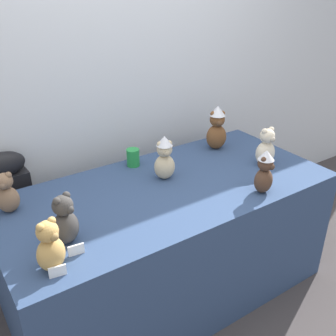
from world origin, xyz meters
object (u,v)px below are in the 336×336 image
Objects in this scene: teddy_bear_charcoal at (65,221)px; teddy_bear_cream at (266,148)px; display_table at (168,241)px; teddy_bear_mocha at (7,194)px; teddy_bear_honey at (50,247)px; instrument_case at (13,223)px; teddy_bear_cocoa at (264,172)px; party_cup_green at (133,157)px; teddy_bear_sand at (165,158)px; teddy_bear_chestnut at (217,128)px.

teddy_bear_charcoal is 1.32m from teddy_bear_cream.
display_table is 0.97m from teddy_bear_mocha.
teddy_bear_cream reaches higher than teddy_bear_honey.
instrument_case is 3.89× the size of teddy_bear_charcoal.
teddy_bear_cocoa is 1.17m from teddy_bear_honey.
teddy_bear_mocha is at bearing -171.89° from party_cup_green.
display_table is at bearing -94.03° from teddy_bear_sand.
teddy_bear_mocha is 0.86m from teddy_bear_sand.
instrument_case is at bearing -171.41° from teddy_bear_chestnut.
teddy_bear_cream is at bearing -13.17° from teddy_bear_honey.
teddy_bear_sand is 0.27m from party_cup_green.
display_table is 6.24× the size of teddy_bear_chestnut.
teddy_bear_sand is at bearing 5.05° from teddy_bear_honey.
teddy_bear_chestnut reaches higher than teddy_bear_cream.
teddy_bear_mocha is (-0.15, 0.40, -0.01)m from teddy_bear_charcoal.
teddy_bear_charcoal is 2.23× the size of party_cup_green.
display_table is at bearing 172.60° from teddy_bear_cream.
teddy_bear_mocha is at bearing 73.07° from teddy_bear_honey.
instrument_case is at bearing 162.72° from party_cup_green.
teddy_bear_sand is (0.80, -0.48, 0.42)m from instrument_case.
teddy_bear_chestnut is at bearing -6.70° from teddy_bear_charcoal.
teddy_bear_cream is (0.66, -0.10, 0.50)m from display_table.
teddy_bear_cream is (0.09, -0.36, -0.03)m from teddy_bear_chestnut.
teddy_bear_charcoal is at bearing -176.12° from teddy_bear_cream.
teddy_bear_charcoal is 0.91× the size of teddy_bear_sand.
teddy_bear_cream is 0.83m from party_cup_green.
teddy_bear_charcoal is 1.30m from teddy_bear_chestnut.
teddy_bear_sand is (-0.53, -0.17, -0.02)m from teddy_bear_chestnut.
teddy_bear_honey is at bearing -92.15° from instrument_case.
teddy_bear_charcoal is (-0.65, -0.16, 0.50)m from display_table.
teddy_bear_mocha is 0.79m from party_cup_green.
teddy_bear_mocha is 0.89× the size of teddy_bear_cream.
teddy_bear_cocoa is 0.35m from teddy_bear_cream.
teddy_bear_honey reaches higher than party_cup_green.
teddy_bear_chestnut is (1.23, 0.43, 0.03)m from teddy_bear_charcoal.
party_cup_green is (0.62, 0.51, -0.06)m from teddy_bear_charcoal.
instrument_case is 3.55× the size of teddy_bear_sand.
teddy_bear_chestnut is 1.22× the size of teddy_bear_cream.
teddy_bear_mocha is at bearing 138.16° from teddy_bear_cocoa.
teddy_bear_chestnut reaches higher than teddy_bear_honey.
teddy_bear_honey is at bearing -158.62° from display_table.
teddy_bear_cream is (0.26, 0.24, -0.01)m from teddy_bear_cocoa.
teddy_bear_honey is at bearing -170.92° from teddy_bear_cream.
teddy_bear_mocha is at bearing 168.16° from teddy_bear_cream.
instrument_case is 0.85m from teddy_bear_charcoal.
teddy_bear_honey reaches higher than instrument_case.
teddy_bear_cream is at bearing -32.85° from party_cup_green.
teddy_bear_cream is (1.47, -0.34, 0.01)m from teddy_bear_mocha.
teddy_bear_chestnut is 1.45m from teddy_bear_honey.
instrument_case is at bearing 68.48° from teddy_bear_honey.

